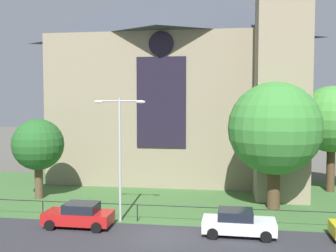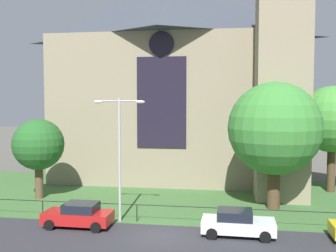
{
  "view_description": "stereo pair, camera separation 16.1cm",
  "coord_description": "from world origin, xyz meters",
  "px_view_note": "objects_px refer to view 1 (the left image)",
  "views": [
    {
      "loc": [
        3.56,
        -22.06,
        7.81
      ],
      "look_at": [
        -0.81,
        8.0,
        5.89
      ],
      "focal_mm": 42.1,
      "sensor_mm": 36.0,
      "label": 1
    },
    {
      "loc": [
        3.72,
        -22.04,
        7.81
      ],
      "look_at": [
        -0.81,
        8.0,
        5.89
      ],
      "focal_mm": 42.1,
      "sensor_mm": 36.0,
      "label": 2
    }
  ],
  "objects_px": {
    "tree_right_far": "(332,120)",
    "parked_car_white": "(238,223)",
    "tree_right_near": "(275,129)",
    "streetlamp_near": "(120,143)",
    "parked_car_red": "(79,215)",
    "tree_left_near": "(38,145)",
    "church_building": "(177,77)"
  },
  "relations": [
    {
      "from": "tree_right_far",
      "to": "tree_right_near",
      "type": "bearing_deg",
      "value": -131.45
    },
    {
      "from": "church_building",
      "to": "tree_right_near",
      "type": "distance_m",
      "value": 14.26
    },
    {
      "from": "church_building",
      "to": "streetlamp_near",
      "type": "bearing_deg",
      "value": -97.03
    },
    {
      "from": "streetlamp_near",
      "to": "tree_left_near",
      "type": "bearing_deg",
      "value": 148.44
    },
    {
      "from": "tree_right_far",
      "to": "tree_right_near",
      "type": "distance_m",
      "value": 8.34
    },
    {
      "from": "church_building",
      "to": "parked_car_white",
      "type": "distance_m",
      "value": 20.21
    },
    {
      "from": "parked_car_white",
      "to": "tree_left_near",
      "type": "bearing_deg",
      "value": 158.19
    },
    {
      "from": "parked_car_red",
      "to": "parked_car_white",
      "type": "xyz_separation_m",
      "value": [
        9.71,
        -0.16,
        0.0
      ]
    },
    {
      "from": "tree_left_near",
      "to": "streetlamp_near",
      "type": "distance_m",
      "value": 9.5
    },
    {
      "from": "church_building",
      "to": "parked_car_red",
      "type": "relative_size",
      "value": 6.17
    },
    {
      "from": "church_building",
      "to": "tree_left_near",
      "type": "relative_size",
      "value": 4.06
    },
    {
      "from": "tree_right_far",
      "to": "streetlamp_near",
      "type": "bearing_deg",
      "value": -145.5
    },
    {
      "from": "church_building",
      "to": "streetlamp_near",
      "type": "relative_size",
      "value": 3.24
    },
    {
      "from": "church_building",
      "to": "tree_right_far",
      "type": "bearing_deg",
      "value": -17.75
    },
    {
      "from": "tree_right_far",
      "to": "parked_car_white",
      "type": "height_order",
      "value": "tree_right_far"
    },
    {
      "from": "streetlamp_near",
      "to": "parked_car_white",
      "type": "bearing_deg",
      "value": -12.54
    },
    {
      "from": "tree_right_far",
      "to": "parked_car_white",
      "type": "relative_size",
      "value": 2.15
    },
    {
      "from": "tree_right_far",
      "to": "parked_car_white",
      "type": "xyz_separation_m",
      "value": [
        -8.24,
        -12.48,
        -5.49
      ]
    },
    {
      "from": "streetlamp_near",
      "to": "parked_car_white",
      "type": "xyz_separation_m",
      "value": [
        7.49,
        -1.67,
        -4.37
      ]
    },
    {
      "from": "tree_right_far",
      "to": "parked_car_red",
      "type": "xyz_separation_m",
      "value": [
        -17.95,
        -12.31,
        -5.49
      ]
    },
    {
      "from": "tree_right_far",
      "to": "tree_right_near",
      "type": "xyz_separation_m",
      "value": [
        -5.51,
        -6.24,
        -0.41
      ]
    },
    {
      "from": "church_building",
      "to": "parked_car_red",
      "type": "distance_m",
      "value": 19.7
    },
    {
      "from": "church_building",
      "to": "tree_left_near",
      "type": "bearing_deg",
      "value": -134.03
    },
    {
      "from": "tree_left_near",
      "to": "parked_car_white",
      "type": "relative_size",
      "value": 1.51
    },
    {
      "from": "church_building",
      "to": "tree_right_far",
      "type": "relative_size",
      "value": 2.85
    },
    {
      "from": "tree_right_far",
      "to": "streetlamp_near",
      "type": "distance_m",
      "value": 19.12
    },
    {
      "from": "tree_left_near",
      "to": "parked_car_red",
      "type": "relative_size",
      "value": 1.52
    },
    {
      "from": "church_building",
      "to": "parked_car_red",
      "type": "bearing_deg",
      "value": -103.75
    },
    {
      "from": "tree_right_far",
      "to": "streetlamp_near",
      "type": "height_order",
      "value": "tree_right_far"
    },
    {
      "from": "tree_right_near",
      "to": "parked_car_red",
      "type": "bearing_deg",
      "value": -153.98
    },
    {
      "from": "parked_car_red",
      "to": "tree_right_near",
      "type": "bearing_deg",
      "value": -153.47
    },
    {
      "from": "streetlamp_near",
      "to": "parked_car_red",
      "type": "relative_size",
      "value": 1.9
    }
  ]
}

